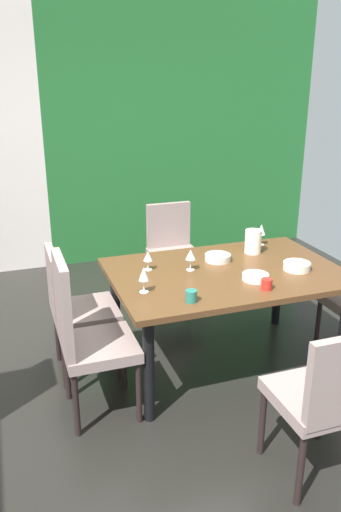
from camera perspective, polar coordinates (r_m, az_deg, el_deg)
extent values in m
cube|color=black|center=(3.43, -1.67, -16.39)|extent=(5.62, 5.68, 0.02)
cube|color=#21642B|center=(5.84, 1.61, 14.17)|extent=(3.16, 0.10, 2.86)
cube|color=#55351D|center=(3.50, 6.37, -1.96)|extent=(1.60, 1.07, 0.04)
cylinder|color=black|center=(3.83, -6.28, -6.09)|extent=(0.07, 0.07, 0.70)
cylinder|color=black|center=(4.32, 12.18, -3.31)|extent=(0.07, 0.07, 0.70)
cylinder|color=black|center=(3.09, -2.49, -12.91)|extent=(0.07, 0.07, 0.70)
cube|color=gray|center=(4.57, 0.57, -0.03)|extent=(0.44, 0.44, 0.07)
cube|color=gray|center=(4.68, -0.24, 3.37)|extent=(0.42, 0.05, 0.45)
cylinder|color=black|center=(4.57, 3.62, -3.45)|extent=(0.04, 0.04, 0.42)
cylinder|color=black|center=(4.44, -0.93, -4.09)|extent=(0.04, 0.04, 0.42)
cylinder|color=black|center=(4.89, 1.92, -1.78)|extent=(0.04, 0.04, 0.42)
cylinder|color=black|center=(4.78, -2.35, -2.33)|extent=(0.04, 0.04, 0.42)
cylinder|color=black|center=(4.04, 16.48, -7.61)|extent=(0.04, 0.04, 0.42)
cube|color=gray|center=(3.13, -8.08, -10.23)|extent=(0.44, 0.44, 0.07)
cube|color=gray|center=(2.97, -12.16, -5.75)|extent=(0.05, 0.42, 0.60)
cylinder|color=black|center=(3.45, -5.37, -11.80)|extent=(0.04, 0.04, 0.42)
cylinder|color=black|center=(3.15, -3.63, -15.29)|extent=(0.04, 0.04, 0.42)
cylinder|color=black|center=(3.40, -11.74, -12.72)|extent=(0.04, 0.04, 0.42)
cylinder|color=black|center=(3.09, -10.72, -16.40)|extent=(0.04, 0.04, 0.42)
cube|color=gray|center=(2.78, 16.30, -15.25)|extent=(0.44, 0.44, 0.07)
cylinder|color=black|center=(2.96, 10.46, -18.15)|extent=(0.04, 0.04, 0.42)
cylinder|color=black|center=(3.14, 16.78, -16.28)|extent=(0.04, 0.04, 0.42)
cylinder|color=black|center=(2.72, 14.63, -22.60)|extent=(0.04, 0.04, 0.42)
cube|color=gray|center=(3.57, -9.70, -6.32)|extent=(0.44, 0.44, 0.07)
cube|color=gray|center=(3.46, -13.19, -3.20)|extent=(0.05, 0.42, 0.47)
cylinder|color=black|center=(3.88, -7.19, -8.04)|extent=(0.04, 0.04, 0.42)
cylinder|color=black|center=(3.56, -5.86, -10.79)|extent=(0.04, 0.04, 0.42)
cylinder|color=black|center=(3.84, -12.80, -8.78)|extent=(0.04, 0.04, 0.42)
cylinder|color=black|center=(3.51, -12.03, -11.65)|extent=(0.04, 0.04, 0.42)
cylinder|color=silver|center=(3.49, 2.29, -1.57)|extent=(0.06, 0.06, 0.00)
cylinder|color=silver|center=(3.47, 2.30, -0.96)|extent=(0.01, 0.01, 0.08)
cone|color=silver|center=(3.45, 2.31, 0.17)|extent=(0.07, 0.07, 0.07)
cylinder|color=silver|center=(3.14, -3.05, -4.11)|extent=(0.06, 0.06, 0.00)
cylinder|color=silver|center=(3.13, -3.06, -3.43)|extent=(0.01, 0.01, 0.08)
cone|color=silver|center=(3.09, -3.09, -2.05)|extent=(0.07, 0.07, 0.09)
cylinder|color=silver|center=(3.49, -2.58, -1.55)|extent=(0.06, 0.06, 0.00)
cylinder|color=silver|center=(3.48, -2.59, -1.02)|extent=(0.01, 0.01, 0.06)
cone|color=silver|center=(3.46, -2.60, -0.02)|extent=(0.06, 0.06, 0.07)
cylinder|color=silver|center=(4.06, 10.23, 1.30)|extent=(0.06, 0.06, 0.00)
cylinder|color=silver|center=(4.05, 10.27, 1.88)|extent=(0.01, 0.01, 0.08)
cone|color=silver|center=(4.02, 10.34, 3.00)|extent=(0.07, 0.07, 0.08)
cylinder|color=silver|center=(3.59, 14.24, -1.12)|extent=(0.19, 0.19, 0.05)
cylinder|color=white|center=(3.36, 9.69, -2.36)|extent=(0.18, 0.18, 0.04)
cylinder|color=beige|center=(3.67, 5.42, -0.17)|extent=(0.19, 0.19, 0.05)
cylinder|color=#246E5F|center=(3.00, 2.39, -4.60)|extent=(0.07, 0.07, 0.07)
cylinder|color=red|center=(3.22, 10.93, -3.17)|extent=(0.07, 0.07, 0.07)
cylinder|color=white|center=(3.84, 9.42, 1.64)|extent=(0.12, 0.12, 0.18)
cone|color=white|center=(3.85, 10.22, 2.80)|extent=(0.04, 0.04, 0.03)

